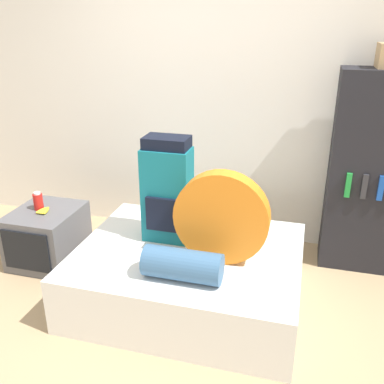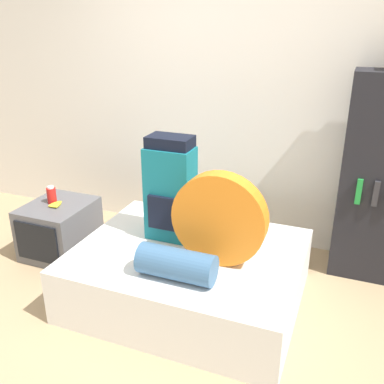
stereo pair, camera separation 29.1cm
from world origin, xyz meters
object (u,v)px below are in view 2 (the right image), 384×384
object	(u,v)px
canister	(52,195)
tent_bag	(219,219)
sleeping_roll	(176,264)
backpack	(170,190)
television	(60,229)

from	to	relation	value
canister	tent_bag	bearing A→B (deg)	-10.63
sleeping_roll	canister	world-z (taller)	canister
backpack	television	world-z (taller)	backpack
canister	backpack	bearing A→B (deg)	-4.52
backpack	canister	bearing A→B (deg)	175.48
sleeping_roll	tent_bag	bearing A→B (deg)	57.96
television	backpack	bearing A→B (deg)	-3.71
sleeping_roll	backpack	bearing A→B (deg)	117.62
sleeping_roll	canister	xyz separation A→B (m)	(-1.44, 0.60, 0.02)
television	sleeping_roll	bearing A→B (deg)	-22.71
tent_bag	television	world-z (taller)	tent_bag
backpack	sleeping_roll	xyz separation A→B (m)	(0.27, -0.51, -0.28)
television	canister	bearing A→B (deg)	160.60
tent_bag	canister	distance (m)	1.67
television	tent_bag	bearing A→B (deg)	-10.29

